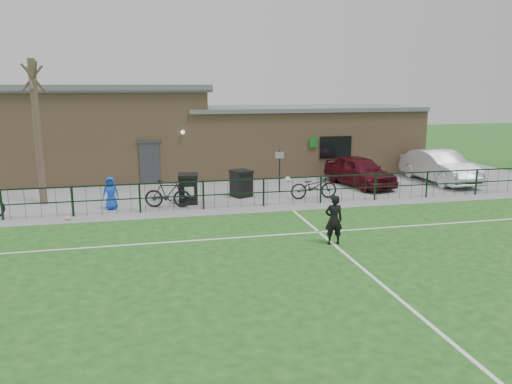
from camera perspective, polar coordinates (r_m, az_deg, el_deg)
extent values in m
plane|color=#1A5017|center=(13.16, 4.87, -10.09)|extent=(90.00, 90.00, 0.00)
cube|color=gray|center=(25.85, -4.15, 1.11)|extent=(34.00, 13.00, 0.02)
cube|color=white|center=(20.37, -1.74, -1.93)|extent=(28.00, 0.10, 0.01)
cube|color=white|center=(16.79, 0.75, -5.04)|extent=(28.00, 0.10, 0.01)
cube|color=white|center=(13.86, 12.89, -9.17)|extent=(0.10, 16.00, 0.01)
cube|color=black|center=(20.42, -1.85, -0.18)|extent=(28.00, 0.10, 1.20)
cylinder|color=#4B3A2D|center=(22.58, -23.68, 6.17)|extent=(0.30, 0.30, 6.00)
cube|color=black|center=(21.32, -7.74, 0.27)|extent=(0.86, 0.95, 1.17)
cube|color=black|center=(22.43, -1.70, 0.89)|extent=(0.99, 1.05, 1.11)
cylinder|color=black|center=(23.21, 2.68, 2.38)|extent=(0.07, 0.07, 2.00)
imported|color=#450C15|center=(25.30, 11.75, 2.37)|extent=(2.65, 4.63, 1.48)
imported|color=#B5B8BE|center=(27.34, 20.24, 2.76)|extent=(1.95, 5.05, 1.64)
imported|color=black|center=(20.71, -10.03, -0.20)|extent=(1.98, 0.99, 1.15)
imported|color=black|center=(22.14, 6.62, 0.65)|extent=(2.11, 0.79, 1.10)
imported|color=blue|center=(20.87, -16.27, -0.14)|extent=(0.70, 0.50, 1.34)
imported|color=black|center=(15.94, 8.87, -3.15)|extent=(0.61, 0.42, 1.60)
sphere|color=white|center=(18.70, 3.64, 1.42)|extent=(0.22, 0.22, 0.22)
sphere|color=silver|center=(19.88, -20.69, -2.81)|extent=(0.20, 0.20, 0.20)
cube|color=#9E7F58|center=(28.52, -5.12, 5.68)|extent=(24.00, 5.00, 3.50)
cube|color=#9E7F58|center=(28.21, -18.07, 9.85)|extent=(11.52, 5.00, 1.20)
cube|color=#505257|center=(28.20, -18.16, 11.31)|extent=(12.02, 5.40, 0.28)
cube|color=#505257|center=(29.53, 5.16, 9.50)|extent=(13.44, 5.30, 0.22)
cube|color=#383A3D|center=(25.86, -12.05, 3.21)|extent=(1.00, 0.08, 2.10)
cube|color=black|center=(27.74, 9.09, 5.08)|extent=(1.80, 0.08, 1.20)
cube|color=#19661E|center=(27.21, 6.59, 5.65)|extent=(0.45, 0.04, 0.55)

